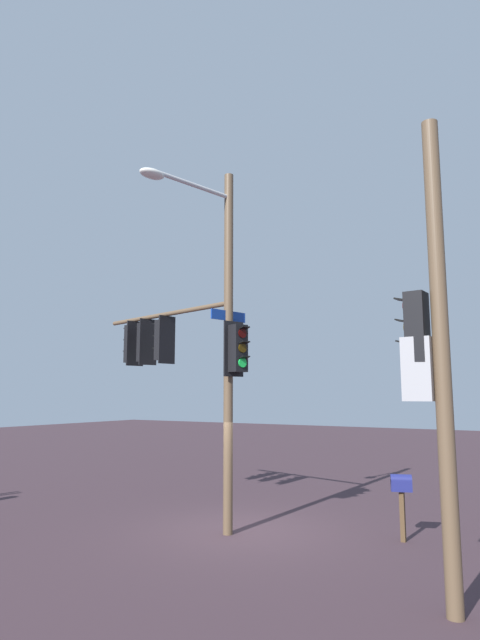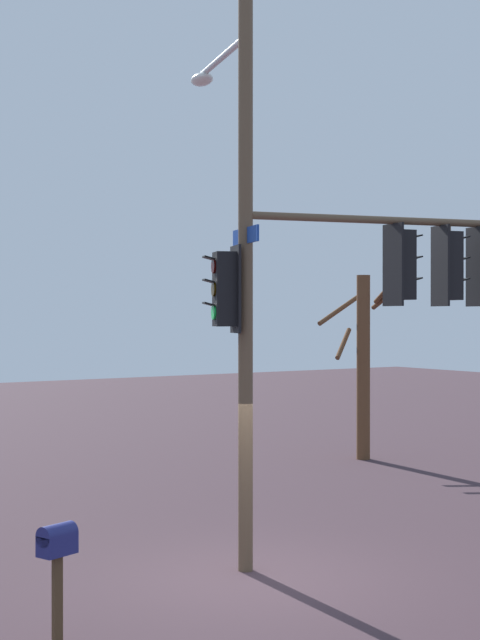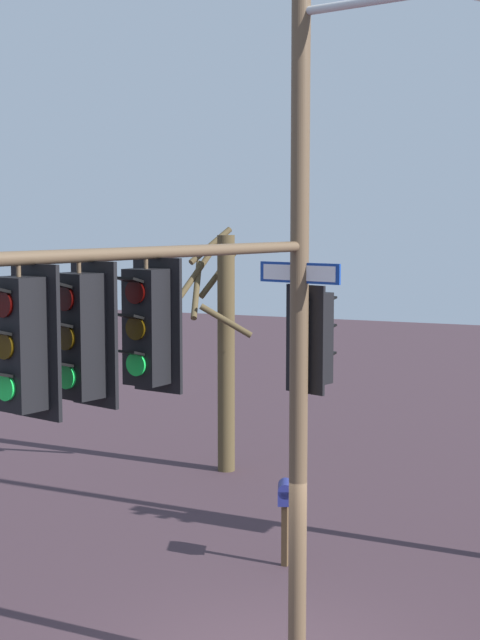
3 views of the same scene
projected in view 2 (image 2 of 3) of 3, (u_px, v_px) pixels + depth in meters
The scene contains 4 objects.
ground_plane at pixel (253, 578), 13.40m from camera, with size 80.00×80.00×0.00m, color #3C2B32.
main_signal_pole_assembly at pixel (332, 260), 14.36m from camera, with size 5.67×3.89×8.54m.
mailbox at pixel (57, 550), 10.65m from camera, with size 0.49×0.37×1.41m.
bare_tree_across_street at pixel (363, 359), 24.55m from camera, with size 1.98×1.98×4.88m.
Camera 2 is at (7.51, 11.08, 3.81)m, focal length 52.01 mm.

